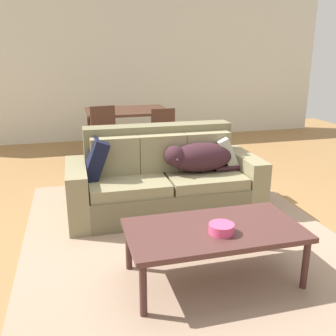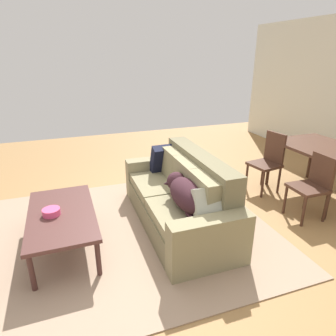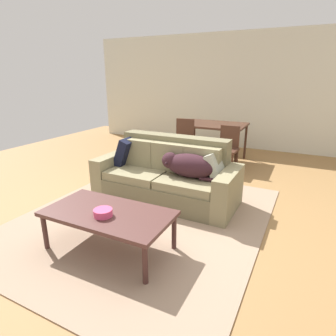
% 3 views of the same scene
% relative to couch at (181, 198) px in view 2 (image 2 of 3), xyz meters
% --- Properties ---
extents(ground_plane, '(10.00, 10.00, 0.00)m').
position_rel_couch_xyz_m(ground_plane, '(0.19, -0.33, -0.34)').
color(ground_plane, '#9B7142').
extents(area_rug, '(2.90, 3.38, 0.01)m').
position_rel_couch_xyz_m(area_rug, '(-0.00, -0.66, -0.34)').
color(area_rug, tan).
rests_on(area_rug, ground).
extents(couch, '(2.03, 0.88, 0.90)m').
position_rel_couch_xyz_m(couch, '(0.00, 0.00, 0.00)').
color(couch, '#6E6649').
rests_on(couch, ground).
extents(dog_on_left_cushion, '(0.87, 0.34, 0.32)m').
position_rel_couch_xyz_m(dog_on_left_cushion, '(0.35, -0.09, 0.25)').
color(dog_on_left_cushion, '#361C23').
rests_on(dog_on_left_cushion, couch).
extents(throw_pillow_by_left_arm, '(0.29, 0.42, 0.44)m').
position_rel_couch_xyz_m(throw_pillow_by_left_arm, '(-0.71, 0.05, 0.28)').
color(throw_pillow_by_left_arm, black).
rests_on(throw_pillow_by_left_arm, couch).
extents(throw_pillow_by_right_arm, '(0.28, 0.39, 0.38)m').
position_rel_couch_xyz_m(throw_pillow_by_right_arm, '(0.71, 0.03, 0.25)').
color(throw_pillow_by_right_arm, '#ABAD99').
rests_on(throw_pillow_by_right_arm, couch).
extents(coffee_table, '(1.29, 0.68, 0.43)m').
position_rel_couch_xyz_m(coffee_table, '(0.03, -1.40, 0.05)').
color(coffee_table, '#502E2A').
rests_on(coffee_table, ground).
extents(bowl_on_coffee_table, '(0.18, 0.18, 0.07)m').
position_rel_couch_xyz_m(bowl_on_coffee_table, '(0.05, -1.49, 0.12)').
color(bowl_on_coffee_table, '#EA4C7F').
rests_on(bowl_on_coffee_table, coffee_table).
extents(dining_table, '(1.28, 0.95, 0.78)m').
position_rel_couch_xyz_m(dining_table, '(-0.02, 2.22, 0.36)').
color(dining_table, '#46291D').
rests_on(dining_table, ground).
extents(dining_chair_near_left, '(0.45, 0.45, 0.92)m').
position_rel_couch_xyz_m(dining_chair_near_left, '(-0.44, 1.62, 0.16)').
color(dining_chair_near_left, '#46291D').
rests_on(dining_chair_near_left, ground).
extents(dining_chair_near_right, '(0.41, 0.41, 0.84)m').
position_rel_couch_xyz_m(dining_chair_near_right, '(0.43, 1.63, 0.13)').
color(dining_chair_near_right, '#46291D').
rests_on(dining_chair_near_right, ground).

